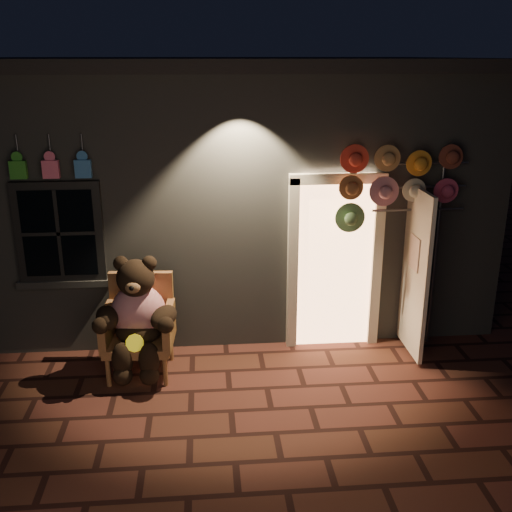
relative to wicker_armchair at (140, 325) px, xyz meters
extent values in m
plane|color=#4E241D|center=(0.99, -0.98, -0.56)|extent=(60.00, 60.00, 0.00)
cube|color=slate|center=(0.99, 3.02, 1.09)|extent=(7.00, 5.00, 3.30)
cube|color=black|center=(0.99, 3.02, 2.82)|extent=(7.30, 5.30, 0.16)
cube|color=black|center=(-0.91, 0.48, 0.99)|extent=(1.00, 0.10, 1.20)
cube|color=black|center=(-0.91, 0.45, 0.99)|extent=(0.82, 0.06, 1.02)
cube|color=slate|center=(-0.91, 0.48, 0.36)|extent=(1.10, 0.14, 0.08)
cube|color=#E9A169|center=(2.34, 0.50, 0.49)|extent=(0.92, 0.10, 2.10)
cube|color=beige|center=(1.82, 0.46, 0.49)|extent=(0.12, 0.12, 2.20)
cube|color=beige|center=(2.86, 0.46, 0.49)|extent=(0.12, 0.12, 2.20)
cube|color=beige|center=(2.34, 0.46, 1.57)|extent=(1.16, 0.12, 0.12)
cube|color=beige|center=(3.24, 0.12, 0.49)|extent=(0.05, 0.80, 2.00)
cube|color=#318C26|center=(-1.26, 0.40, 1.74)|extent=(0.18, 0.07, 0.20)
cylinder|color=#59595E|center=(-1.26, 0.46, 1.99)|extent=(0.02, 0.02, 0.25)
cube|color=#F26386|center=(-0.91, 0.40, 1.74)|extent=(0.18, 0.07, 0.20)
cylinder|color=#59595E|center=(-0.91, 0.46, 1.99)|extent=(0.02, 0.02, 0.25)
cube|color=#326FB2|center=(-0.56, 0.40, 1.74)|extent=(0.18, 0.07, 0.20)
cylinder|color=#59595E|center=(-0.56, 0.46, 1.99)|extent=(0.02, 0.02, 0.25)
cube|color=#AC6842|center=(-0.01, -0.09, -0.17)|extent=(0.78, 0.73, 0.11)
cube|color=#AC6842|center=(0.01, 0.22, 0.20)|extent=(0.74, 0.13, 0.74)
cube|color=#AC6842|center=(-0.35, -0.09, 0.04)|extent=(0.12, 0.63, 0.42)
cube|color=#AC6842|center=(0.34, -0.13, 0.04)|extent=(0.12, 0.63, 0.42)
cylinder|color=#AC6842|center=(-0.34, -0.37, -0.39)|extent=(0.05, 0.05, 0.34)
cylinder|color=#AC6842|center=(0.29, -0.40, -0.39)|extent=(0.05, 0.05, 0.34)
cylinder|color=#AC6842|center=(-0.30, 0.22, -0.39)|extent=(0.05, 0.05, 0.34)
cylinder|color=#AC6842|center=(0.33, 0.18, -0.39)|extent=(0.05, 0.05, 0.34)
ellipsoid|color=#B01228|center=(0.00, -0.05, 0.18)|extent=(0.65, 0.53, 0.65)
ellipsoid|color=black|center=(0.00, -0.13, -0.01)|extent=(0.54, 0.47, 0.31)
sphere|color=black|center=(0.00, -0.10, 0.61)|extent=(0.45, 0.45, 0.42)
sphere|color=black|center=(-0.16, -0.06, 0.78)|extent=(0.16, 0.16, 0.16)
sphere|color=black|center=(0.15, -0.08, 0.78)|extent=(0.16, 0.16, 0.16)
ellipsoid|color=brown|center=(-0.01, -0.29, 0.57)|extent=(0.17, 0.13, 0.13)
ellipsoid|color=black|center=(-0.32, -0.23, 0.21)|extent=(0.35, 0.48, 0.24)
ellipsoid|color=black|center=(0.30, -0.27, 0.21)|extent=(0.39, 0.49, 0.24)
ellipsoid|color=black|center=(-0.17, -0.39, -0.23)|extent=(0.24, 0.24, 0.40)
ellipsoid|color=black|center=(0.12, -0.41, -0.23)|extent=(0.24, 0.24, 0.40)
sphere|color=black|center=(-0.17, -0.44, -0.39)|extent=(0.22, 0.22, 0.22)
sphere|color=black|center=(0.12, -0.46, -0.39)|extent=(0.22, 0.22, 0.22)
cylinder|color=yellow|center=(-0.02, -0.40, -0.03)|extent=(0.21, 0.10, 0.19)
cylinder|color=#59595E|center=(3.58, 0.40, 0.68)|extent=(0.04, 0.04, 2.49)
cylinder|color=#59595E|center=(3.30, 0.38, 1.75)|extent=(1.11, 0.03, 0.03)
cylinder|color=#59595E|center=(3.30, 0.38, 1.47)|extent=(1.11, 0.03, 0.03)
cylinder|color=#59595E|center=(3.30, 0.38, 1.19)|extent=(1.11, 0.03, 0.03)
cylinder|color=red|center=(2.49, 0.32, 1.79)|extent=(0.31, 0.11, 0.32)
cylinder|color=#B8834D|center=(2.86, 0.29, 1.79)|extent=(0.31, 0.11, 0.32)
cylinder|color=orange|center=(3.23, 0.26, 1.79)|extent=(0.31, 0.11, 0.32)
cylinder|color=brown|center=(3.60, 0.32, 1.79)|extent=(0.31, 0.11, 0.32)
cylinder|color=#9D5D33|center=(2.49, 0.29, 1.47)|extent=(0.31, 0.11, 0.32)
cylinder|color=#CF808E|center=(2.86, 0.26, 1.47)|extent=(0.31, 0.11, 0.32)
cylinder|color=beige|center=(3.23, 0.32, 1.47)|extent=(0.31, 0.11, 0.32)
cylinder|color=#D24369|center=(3.60, 0.29, 1.47)|extent=(0.31, 0.11, 0.32)
cylinder|color=#669256|center=(2.49, 0.26, 1.15)|extent=(0.31, 0.11, 0.32)
camera|label=1|loc=(0.79, -6.34, 2.94)|focal=42.00mm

